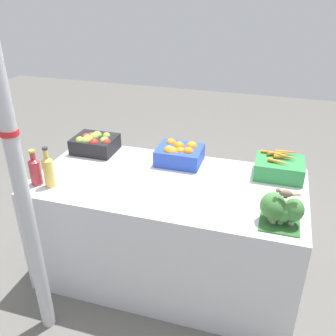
{
  "coord_description": "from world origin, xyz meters",
  "views": [
    {
      "loc": [
        0.63,
        -2.09,
        2.05
      ],
      "look_at": [
        0.0,
        0.0,
        0.91
      ],
      "focal_mm": 40.0,
      "sensor_mm": 36.0,
      "label": 1
    }
  ],
  "objects_px": {
    "support_pole": "(10,134)",
    "sparrow_bird": "(285,193)",
    "juice_bottle_golden": "(48,170)",
    "broccoli_pile": "(279,209)",
    "juice_bottle_ruby": "(35,170)",
    "apple_crate": "(95,143)",
    "carrot_crate": "(279,167)",
    "orange_crate": "(179,154)"
  },
  "relations": [
    {
      "from": "apple_crate",
      "to": "broccoli_pile",
      "type": "height_order",
      "value": "broccoli_pile"
    },
    {
      "from": "orange_crate",
      "to": "sparrow_bird",
      "type": "relative_size",
      "value": 2.37
    },
    {
      "from": "apple_crate",
      "to": "broccoli_pile",
      "type": "relative_size",
      "value": 1.36
    },
    {
      "from": "carrot_crate",
      "to": "juice_bottle_golden",
      "type": "height_order",
      "value": "juice_bottle_golden"
    },
    {
      "from": "support_pole",
      "to": "juice_bottle_golden",
      "type": "bearing_deg",
      "value": 104.92
    },
    {
      "from": "juice_bottle_ruby",
      "to": "orange_crate",
      "type": "bearing_deg",
      "value": 34.85
    },
    {
      "from": "broccoli_pile",
      "to": "sparrow_bird",
      "type": "relative_size",
      "value": 1.75
    },
    {
      "from": "support_pole",
      "to": "orange_crate",
      "type": "bearing_deg",
      "value": 57.6
    },
    {
      "from": "orange_crate",
      "to": "sparrow_bird",
      "type": "height_order",
      "value": "sparrow_bird"
    },
    {
      "from": "support_pole",
      "to": "carrot_crate",
      "type": "xyz_separation_m",
      "value": [
        1.32,
        0.97,
        -0.47
      ]
    },
    {
      "from": "carrot_crate",
      "to": "broccoli_pile",
      "type": "relative_size",
      "value": 1.36
    },
    {
      "from": "carrot_crate",
      "to": "juice_bottle_ruby",
      "type": "bearing_deg",
      "value": -159.27
    },
    {
      "from": "broccoli_pile",
      "to": "support_pole",
      "type": "bearing_deg",
      "value": -163.25
    },
    {
      "from": "carrot_crate",
      "to": "sparrow_bird",
      "type": "bearing_deg",
      "value": -86.91
    },
    {
      "from": "apple_crate",
      "to": "juice_bottle_ruby",
      "type": "distance_m",
      "value": 0.58
    },
    {
      "from": "sparrow_bird",
      "to": "apple_crate",
      "type": "bearing_deg",
      "value": -20.82
    },
    {
      "from": "apple_crate",
      "to": "orange_crate",
      "type": "xyz_separation_m",
      "value": [
        0.68,
        0.0,
        -0.0
      ]
    },
    {
      "from": "orange_crate",
      "to": "broccoli_pile",
      "type": "height_order",
      "value": "broccoli_pile"
    },
    {
      "from": "apple_crate",
      "to": "orange_crate",
      "type": "relative_size",
      "value": 1.0
    },
    {
      "from": "orange_crate",
      "to": "sparrow_bird",
      "type": "bearing_deg",
      "value": -38.14
    },
    {
      "from": "carrot_crate",
      "to": "juice_bottle_golden",
      "type": "bearing_deg",
      "value": -157.94
    },
    {
      "from": "juice_bottle_golden",
      "to": "support_pole",
      "type": "bearing_deg",
      "value": -75.08
    },
    {
      "from": "orange_crate",
      "to": "juice_bottle_golden",
      "type": "bearing_deg",
      "value": -141.54
    },
    {
      "from": "juice_bottle_golden",
      "to": "sparrow_bird",
      "type": "distance_m",
      "value": 1.46
    },
    {
      "from": "apple_crate",
      "to": "orange_crate",
      "type": "bearing_deg",
      "value": 0.38
    },
    {
      "from": "carrot_crate",
      "to": "broccoli_pile",
      "type": "xyz_separation_m",
      "value": [
        0.01,
        -0.57,
        0.03
      ]
    },
    {
      "from": "support_pole",
      "to": "carrot_crate",
      "type": "bearing_deg",
      "value": 36.4
    },
    {
      "from": "broccoli_pile",
      "to": "sparrow_bird",
      "type": "xyz_separation_m",
      "value": [
        0.02,
        -0.02,
        0.12
      ]
    },
    {
      "from": "apple_crate",
      "to": "juice_bottle_golden",
      "type": "height_order",
      "value": "juice_bottle_golden"
    },
    {
      "from": "support_pole",
      "to": "juice_bottle_ruby",
      "type": "distance_m",
      "value": 0.62
    },
    {
      "from": "carrot_crate",
      "to": "broccoli_pile",
      "type": "bearing_deg",
      "value": -88.54
    },
    {
      "from": "orange_crate",
      "to": "juice_bottle_ruby",
      "type": "relative_size",
      "value": 1.32
    },
    {
      "from": "support_pole",
      "to": "sparrow_bird",
      "type": "xyz_separation_m",
      "value": [
        1.35,
        0.38,
        -0.33
      ]
    },
    {
      "from": "apple_crate",
      "to": "juice_bottle_golden",
      "type": "xyz_separation_m",
      "value": [
        -0.04,
        -0.57,
        0.04
      ]
    },
    {
      "from": "support_pole",
      "to": "carrot_crate",
      "type": "distance_m",
      "value": 1.71
    },
    {
      "from": "broccoli_pile",
      "to": "apple_crate",
      "type": "bearing_deg",
      "value": 158.19
    },
    {
      "from": "carrot_crate",
      "to": "sparrow_bird",
      "type": "xyz_separation_m",
      "value": [
        0.03,
        -0.59,
        0.14
      ]
    },
    {
      "from": "juice_bottle_golden",
      "to": "apple_crate",
      "type": "bearing_deg",
      "value": 85.8
    },
    {
      "from": "sparrow_bird",
      "to": "carrot_crate",
      "type": "bearing_deg",
      "value": -85.6
    },
    {
      "from": "broccoli_pile",
      "to": "juice_bottle_ruby",
      "type": "xyz_separation_m",
      "value": [
        -1.54,
        -0.01,
        0.01
      ]
    },
    {
      "from": "apple_crate",
      "to": "orange_crate",
      "type": "height_order",
      "value": "orange_crate"
    },
    {
      "from": "juice_bottle_golden",
      "to": "sparrow_bird",
      "type": "bearing_deg",
      "value": -0.39
    }
  ]
}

